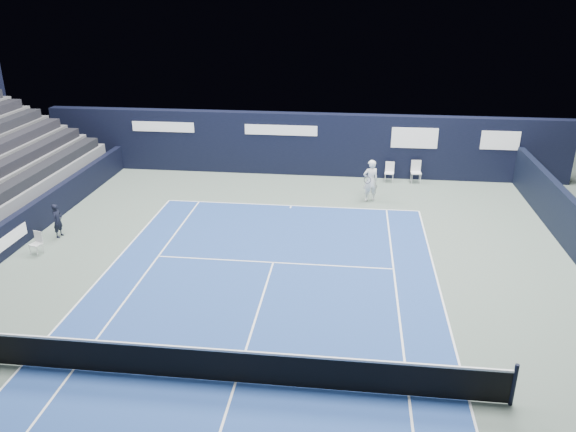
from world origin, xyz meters
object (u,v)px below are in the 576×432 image
object	(u,v)px
line_judge_chair	(37,241)
tennis_net	(235,365)
folding_chair_back_a	(390,170)
tennis_player	(370,181)
folding_chair_back_b	(416,170)

from	to	relation	value
line_judge_chair	tennis_net	bearing A→B (deg)	-19.67
folding_chair_back_a	tennis_player	bearing A→B (deg)	-103.93
folding_chair_back_b	line_judge_chair	xyz separation A→B (m)	(-14.10, -9.64, -0.14)
tennis_player	folding_chair_back_b	bearing A→B (deg)	51.83
tennis_net	line_judge_chair	bearing A→B (deg)	143.96
tennis_net	tennis_player	world-z (taller)	tennis_player
tennis_net	tennis_player	bearing A→B (deg)	75.24
folding_chair_back_a	line_judge_chair	distance (m)	16.04
folding_chair_back_b	folding_chair_back_a	bearing A→B (deg)	178.64
folding_chair_back_b	tennis_net	xyz separation A→B (m)	(-5.66, -15.78, -0.11)
folding_chair_back_b	line_judge_chair	bearing A→B (deg)	-148.21
folding_chair_back_a	line_judge_chair	bearing A→B (deg)	-137.85
line_judge_chair	folding_chair_back_b	bearing A→B (deg)	50.73
folding_chair_back_a	tennis_net	distance (m)	16.36
folding_chair_back_a	line_judge_chair	world-z (taller)	folding_chair_back_a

